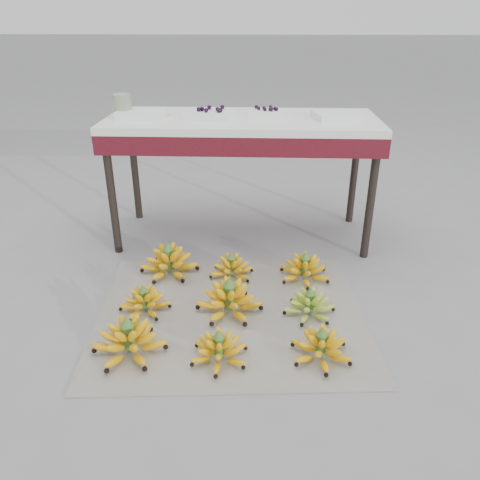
{
  "coord_description": "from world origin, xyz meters",
  "views": [
    {
      "loc": [
        0.05,
        -1.8,
        1.29
      ],
      "look_at": [
        -0.04,
        0.29,
        0.27
      ],
      "focal_mm": 35.0,
      "sensor_mm": 36.0,
      "label": 1
    }
  ],
  "objects_px": {
    "bunch_back_right": "(305,269)",
    "tray_far_right": "(336,116)",
    "newspaper_mat": "(231,313)",
    "tray_right": "(268,113)",
    "bunch_back_left": "(169,262)",
    "glass_jar": "(123,106)",
    "bunch_front_right": "(321,347)",
    "bunch_mid_right": "(309,305)",
    "bunch_mid_left": "(145,302)",
    "bunch_mid_center": "(229,300)",
    "bunch_front_left": "(129,341)",
    "vendor_table": "(242,132)",
    "bunch_back_center": "(231,268)",
    "tray_left": "(209,114)",
    "bunch_front_center": "(219,350)",
    "tray_far_left": "(143,114)"
  },
  "relations": [
    {
      "from": "bunch_mid_left",
      "to": "tray_right",
      "type": "bearing_deg",
      "value": 59.27
    },
    {
      "from": "bunch_mid_right",
      "to": "tray_left",
      "type": "bearing_deg",
      "value": 123.87
    },
    {
      "from": "bunch_mid_center",
      "to": "vendor_table",
      "type": "bearing_deg",
      "value": 106.42
    },
    {
      "from": "newspaper_mat",
      "to": "tray_right",
      "type": "bearing_deg",
      "value": 79.84
    },
    {
      "from": "tray_right",
      "to": "tray_far_right",
      "type": "xyz_separation_m",
      "value": [
        0.39,
        -0.06,
        0.0
      ]
    },
    {
      "from": "bunch_front_center",
      "to": "bunch_back_left",
      "type": "distance_m",
      "value": 0.77
    },
    {
      "from": "bunch_front_right",
      "to": "tray_far_right",
      "type": "height_order",
      "value": "tray_far_right"
    },
    {
      "from": "bunch_mid_center",
      "to": "vendor_table",
      "type": "distance_m",
      "value": 1.05
    },
    {
      "from": "tray_far_left",
      "to": "tray_left",
      "type": "xyz_separation_m",
      "value": [
        0.38,
        -0.0,
        0.0
      ]
    },
    {
      "from": "bunch_front_right",
      "to": "bunch_mid_right",
      "type": "bearing_deg",
      "value": 87.44
    },
    {
      "from": "newspaper_mat",
      "to": "bunch_mid_center",
      "type": "distance_m",
      "value": 0.07
    },
    {
      "from": "bunch_front_center",
      "to": "bunch_back_right",
      "type": "relative_size",
      "value": 0.89
    },
    {
      "from": "bunch_front_center",
      "to": "tray_right",
      "type": "height_order",
      "value": "tray_right"
    },
    {
      "from": "tray_right",
      "to": "tray_far_right",
      "type": "height_order",
      "value": "tray_right"
    },
    {
      "from": "bunch_back_right",
      "to": "glass_jar",
      "type": "height_order",
      "value": "glass_jar"
    },
    {
      "from": "bunch_mid_right",
      "to": "bunch_mid_left",
      "type": "bearing_deg",
      "value": -178.5
    },
    {
      "from": "bunch_front_right",
      "to": "bunch_back_left",
      "type": "height_order",
      "value": "bunch_back_left"
    },
    {
      "from": "newspaper_mat",
      "to": "bunch_mid_right",
      "type": "relative_size",
      "value": 5.1
    },
    {
      "from": "bunch_mid_center",
      "to": "bunch_back_right",
      "type": "xyz_separation_m",
      "value": [
        0.38,
        0.32,
        -0.01
      ]
    },
    {
      "from": "bunch_mid_center",
      "to": "bunch_front_right",
      "type": "bearing_deg",
      "value": -20.12
    },
    {
      "from": "bunch_back_center",
      "to": "bunch_front_left",
      "type": "bearing_deg",
      "value": -115.8
    },
    {
      "from": "bunch_front_right",
      "to": "glass_jar",
      "type": "relative_size",
      "value": 2.2
    },
    {
      "from": "bunch_front_left",
      "to": "bunch_mid_center",
      "type": "relative_size",
      "value": 0.89
    },
    {
      "from": "bunch_front_left",
      "to": "bunch_back_center",
      "type": "distance_m",
      "value": 0.75
    },
    {
      "from": "tray_right",
      "to": "bunch_mid_left",
      "type": "bearing_deg",
      "value": -122.12
    },
    {
      "from": "glass_jar",
      "to": "bunch_back_center",
      "type": "bearing_deg",
      "value": -38.5
    },
    {
      "from": "bunch_mid_right",
      "to": "tray_far_right",
      "type": "xyz_separation_m",
      "value": [
        0.18,
        0.84,
        0.71
      ]
    },
    {
      "from": "bunch_mid_center",
      "to": "vendor_table",
      "type": "height_order",
      "value": "vendor_table"
    },
    {
      "from": "bunch_front_left",
      "to": "tray_far_right",
      "type": "relative_size",
      "value": 1.21
    },
    {
      "from": "bunch_front_right",
      "to": "bunch_mid_center",
      "type": "relative_size",
      "value": 0.73
    },
    {
      "from": "bunch_mid_left",
      "to": "tray_far_left",
      "type": "distance_m",
      "value": 1.11
    },
    {
      "from": "bunch_back_right",
      "to": "bunch_front_left",
      "type": "bearing_deg",
      "value": -164.76
    },
    {
      "from": "bunch_mid_center",
      "to": "tray_far_left",
      "type": "xyz_separation_m",
      "value": [
        -0.54,
        0.83,
        0.7
      ]
    },
    {
      "from": "tray_left",
      "to": "tray_far_right",
      "type": "xyz_separation_m",
      "value": [
        0.72,
        0.01,
        -0.0
      ]
    },
    {
      "from": "tray_far_right",
      "to": "glass_jar",
      "type": "relative_size",
      "value": 2.23
    },
    {
      "from": "bunch_mid_right",
      "to": "bunch_back_right",
      "type": "xyz_separation_m",
      "value": [
        0.0,
        0.33,
        0.01
      ]
    },
    {
      "from": "bunch_mid_center",
      "to": "bunch_back_left",
      "type": "distance_m",
      "value": 0.5
    },
    {
      "from": "newspaper_mat",
      "to": "bunch_back_center",
      "type": "xyz_separation_m",
      "value": [
        -0.02,
        0.34,
        0.05
      ]
    },
    {
      "from": "bunch_back_right",
      "to": "tray_far_right",
      "type": "height_order",
      "value": "tray_far_right"
    },
    {
      "from": "bunch_back_center",
      "to": "tray_far_left",
      "type": "height_order",
      "value": "tray_far_left"
    },
    {
      "from": "bunch_mid_center",
      "to": "bunch_back_center",
      "type": "relative_size",
      "value": 1.52
    },
    {
      "from": "bunch_back_left",
      "to": "bunch_back_center",
      "type": "bearing_deg",
      "value": -5.35
    },
    {
      "from": "bunch_front_center",
      "to": "vendor_table",
      "type": "bearing_deg",
      "value": 66.23
    },
    {
      "from": "bunch_front_center",
      "to": "bunch_mid_center",
      "type": "bearing_deg",
      "value": 65.18
    },
    {
      "from": "bunch_front_center",
      "to": "tray_right",
      "type": "xyz_separation_m",
      "value": [
        0.19,
        1.24,
        0.71
      ]
    },
    {
      "from": "bunch_mid_right",
      "to": "tray_far_right",
      "type": "relative_size",
      "value": 0.86
    },
    {
      "from": "bunch_front_right",
      "to": "bunch_back_left",
      "type": "relative_size",
      "value": 0.9
    },
    {
      "from": "bunch_front_right",
      "to": "tray_far_left",
      "type": "height_order",
      "value": "tray_far_left"
    },
    {
      "from": "bunch_back_left",
      "to": "glass_jar",
      "type": "xyz_separation_m",
      "value": [
        -0.31,
        0.49,
        0.74
      ]
    },
    {
      "from": "bunch_mid_right",
      "to": "tray_right",
      "type": "relative_size",
      "value": 1.09
    }
  ]
}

